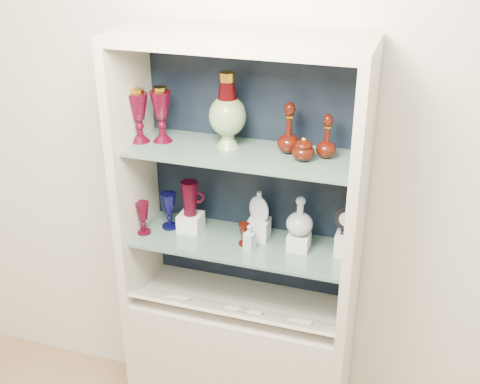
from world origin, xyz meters
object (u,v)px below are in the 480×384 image
(ruby_decanter_a, at_px, (289,125))
(clear_round_decanter, at_px, (300,217))
(ruby_decanter_b, at_px, (327,135))
(cameo_medallion, at_px, (347,220))
(cobalt_goblet, at_px, (169,211))
(ruby_goblet_small, at_px, (244,234))
(enamel_urn, at_px, (227,111))
(clear_square_bottle, at_px, (250,238))
(ruby_goblet_tall, at_px, (143,218))
(ruby_pitcher, at_px, (190,198))
(lidded_bowl, at_px, (303,148))
(pedestal_lamp_right, at_px, (161,114))
(pedestal_lamp_left, at_px, (139,116))
(flat_flask, at_px, (259,206))

(ruby_decanter_a, relative_size, clear_round_decanter, 1.40)
(ruby_decanter_b, relative_size, cameo_medallion, 1.49)
(cobalt_goblet, relative_size, clear_round_decanter, 1.01)
(cobalt_goblet, relative_size, ruby_goblet_small, 1.70)
(enamel_urn, relative_size, clear_square_bottle, 2.58)
(ruby_goblet_tall, distance_m, ruby_pitcher, 0.22)
(lidded_bowl, height_order, cameo_medallion, lidded_bowl)
(lidded_bowl, bearing_deg, ruby_goblet_small, -178.70)
(ruby_goblet_tall, bearing_deg, clear_square_bottle, 0.34)
(enamel_urn, bearing_deg, pedestal_lamp_right, -176.01)
(pedestal_lamp_left, distance_m, flat_flask, 0.63)
(pedestal_lamp_left, distance_m, cobalt_goblet, 0.46)
(pedestal_lamp_right, relative_size, ruby_goblet_tall, 1.55)
(clear_square_bottle, bearing_deg, enamel_urn, 144.32)
(ruby_goblet_tall, height_order, clear_round_decanter, clear_round_decanter)
(enamel_urn, distance_m, ruby_goblet_small, 0.54)
(pedestal_lamp_left, xyz_separation_m, lidded_bowl, (0.69, 0.01, -0.06))
(enamel_urn, xyz_separation_m, ruby_goblet_small, (0.09, -0.05, -0.53))
(clear_round_decanter, bearing_deg, cobalt_goblet, 179.43)
(enamel_urn, relative_size, ruby_decanter_a, 1.32)
(clear_round_decanter, bearing_deg, ruby_decanter_a, 155.33)
(ruby_goblet_tall, height_order, clear_square_bottle, ruby_goblet_tall)
(ruby_pitcher, xyz_separation_m, clear_square_bottle, (0.30, -0.09, -0.10))
(cameo_medallion, bearing_deg, pedestal_lamp_right, -176.53)
(lidded_bowl, bearing_deg, cobalt_goblet, 176.52)
(flat_flask, bearing_deg, pedestal_lamp_right, -154.61)
(ruby_decanter_b, bearing_deg, pedestal_lamp_right, -177.56)
(ruby_decanter_b, height_order, clear_square_bottle, ruby_decanter_b)
(ruby_pitcher, bearing_deg, cameo_medallion, -8.41)
(lidded_bowl, xyz_separation_m, clear_square_bottle, (-0.20, -0.04, -0.41))
(flat_flask, bearing_deg, lidded_bowl, 1.21)
(ruby_pitcher, height_order, flat_flask, ruby_pitcher)
(cobalt_goblet, bearing_deg, pedestal_lamp_left, -154.59)
(pedestal_lamp_left, xyz_separation_m, flat_flask, (0.50, 0.07, -0.37))
(enamel_urn, bearing_deg, cobalt_goblet, -177.97)
(cobalt_goblet, distance_m, flat_flask, 0.42)
(ruby_goblet_tall, xyz_separation_m, ruby_goblet_small, (0.45, 0.04, -0.03))
(enamel_urn, xyz_separation_m, ruby_decanter_b, (0.40, 0.01, -0.06))
(ruby_goblet_small, height_order, clear_square_bottle, clear_square_bottle)
(clear_square_bottle, bearing_deg, ruby_goblet_small, 133.99)
(ruby_decanter_b, bearing_deg, ruby_goblet_tall, -172.51)
(pedestal_lamp_left, bearing_deg, ruby_pitcher, 14.52)
(pedestal_lamp_left, height_order, pedestal_lamp_right, pedestal_lamp_right)
(ruby_goblet_tall, distance_m, clear_square_bottle, 0.49)
(clear_square_bottle, height_order, cameo_medallion, cameo_medallion)
(ruby_pitcher, bearing_deg, pedestal_lamp_left, -173.95)
(cobalt_goblet, xyz_separation_m, ruby_pitcher, (0.10, 0.01, 0.07))
(pedestal_lamp_right, bearing_deg, cobalt_goblet, 63.10)
(enamel_urn, height_order, ruby_goblet_tall, enamel_urn)
(ruby_goblet_tall, xyz_separation_m, ruby_pitcher, (0.19, 0.09, 0.08))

